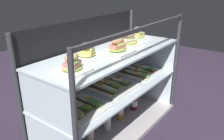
{
  "coord_description": "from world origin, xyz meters",
  "views": [
    {
      "loc": [
        -1.39,
        -1.05,
        1.23
      ],
      "look_at": [
        0.0,
        0.0,
        0.55
      ],
      "focal_mm": 37.97,
      "sensor_mm": 36.0,
      "label": 1
    }
  ],
  "objects_px": {
    "open_sandwich_tray_right_of_center": "(111,84)",
    "open_sandwich_tray_left_of_center": "(137,70)",
    "plated_roll_sandwich_near_right_corner": "(72,65)",
    "juice_bottle_tucked_behind": "(107,121)",
    "juice_bottle_front_left_end": "(120,109)",
    "plated_roll_sandwich_right_of_center": "(138,34)",
    "plated_roll_sandwich_far_right": "(128,40)",
    "plated_roll_sandwich_near_left_corner": "(117,48)",
    "juice_bottle_back_center": "(134,100)",
    "open_sandwich_tray_near_left_corner": "(77,105)",
    "juice_bottle_near_post": "(90,132)",
    "plated_roll_sandwich_far_left": "(87,52)"
  },
  "relations": [
    {
      "from": "juice_bottle_front_left_end",
      "to": "plated_roll_sandwich_near_left_corner",
      "type": "bearing_deg",
      "value": -155.81
    },
    {
      "from": "open_sandwich_tray_near_left_corner",
      "to": "juice_bottle_tucked_behind",
      "type": "distance_m",
      "value": 0.45
    },
    {
      "from": "juice_bottle_near_post",
      "to": "juice_bottle_tucked_behind",
      "type": "height_order",
      "value": "juice_bottle_near_post"
    },
    {
      "from": "plated_roll_sandwich_right_of_center",
      "to": "open_sandwich_tray_right_of_center",
      "type": "xyz_separation_m",
      "value": [
        -0.46,
        -0.03,
        -0.33
      ]
    },
    {
      "from": "plated_roll_sandwich_near_left_corner",
      "to": "open_sandwich_tray_left_of_center",
      "type": "distance_m",
      "value": 0.53
    },
    {
      "from": "plated_roll_sandwich_near_left_corner",
      "to": "open_sandwich_tray_near_left_corner",
      "type": "xyz_separation_m",
      "value": [
        -0.4,
        0.04,
        -0.33
      ]
    },
    {
      "from": "juice_bottle_front_left_end",
      "to": "plated_roll_sandwich_near_right_corner",
      "type": "bearing_deg",
      "value": -173.17
    },
    {
      "from": "plated_roll_sandwich_far_left",
      "to": "juice_bottle_tucked_behind",
      "type": "bearing_deg",
      "value": -16.5
    },
    {
      "from": "plated_roll_sandwich_near_right_corner",
      "to": "plated_roll_sandwich_near_left_corner",
      "type": "height_order",
      "value": "same"
    },
    {
      "from": "open_sandwich_tray_right_of_center",
      "to": "juice_bottle_near_post",
      "type": "height_order",
      "value": "open_sandwich_tray_right_of_center"
    },
    {
      "from": "plated_roll_sandwich_right_of_center",
      "to": "juice_bottle_back_center",
      "type": "distance_m",
      "value": 0.63
    },
    {
      "from": "plated_roll_sandwich_near_left_corner",
      "to": "juice_bottle_tucked_behind",
      "type": "height_order",
      "value": "plated_roll_sandwich_near_left_corner"
    },
    {
      "from": "open_sandwich_tray_right_of_center",
      "to": "open_sandwich_tray_left_of_center",
      "type": "height_order",
      "value": "same"
    },
    {
      "from": "plated_roll_sandwich_far_right",
      "to": "open_sandwich_tray_left_of_center",
      "type": "relative_size",
      "value": 0.53
    },
    {
      "from": "juice_bottle_near_post",
      "to": "juice_bottle_tucked_behind",
      "type": "distance_m",
      "value": 0.21
    },
    {
      "from": "plated_roll_sandwich_far_right",
      "to": "open_sandwich_tray_near_left_corner",
      "type": "height_order",
      "value": "plated_roll_sandwich_far_right"
    },
    {
      "from": "plated_roll_sandwich_far_right",
      "to": "plated_roll_sandwich_near_left_corner",
      "type": "bearing_deg",
      "value": -165.54
    },
    {
      "from": "juice_bottle_tucked_behind",
      "to": "plated_roll_sandwich_far_right",
      "type": "bearing_deg",
      "value": 2.41
    },
    {
      "from": "open_sandwich_tray_left_of_center",
      "to": "juice_bottle_front_left_end",
      "type": "height_order",
      "value": "open_sandwich_tray_left_of_center"
    },
    {
      "from": "plated_roll_sandwich_right_of_center",
      "to": "juice_bottle_front_left_end",
      "type": "bearing_deg",
      "value": -172.31
    },
    {
      "from": "open_sandwich_tray_left_of_center",
      "to": "juice_bottle_back_center",
      "type": "relative_size",
      "value": 1.66
    },
    {
      "from": "plated_roll_sandwich_near_left_corner",
      "to": "juice_bottle_back_center",
      "type": "distance_m",
      "value": 0.71
    },
    {
      "from": "plated_roll_sandwich_near_right_corner",
      "to": "juice_bottle_near_post",
      "type": "relative_size",
      "value": 0.82
    },
    {
      "from": "plated_roll_sandwich_near_left_corner",
      "to": "plated_roll_sandwich_right_of_center",
      "type": "height_order",
      "value": "plated_roll_sandwich_near_left_corner"
    },
    {
      "from": "juice_bottle_front_left_end",
      "to": "plated_roll_sandwich_far_left",
      "type": "bearing_deg",
      "value": 174.23
    },
    {
      "from": "plated_roll_sandwich_far_right",
      "to": "juice_bottle_back_center",
      "type": "relative_size",
      "value": 0.87
    },
    {
      "from": "juice_bottle_front_left_end",
      "to": "juice_bottle_tucked_behind",
      "type": "bearing_deg",
      "value": -176.77
    },
    {
      "from": "plated_roll_sandwich_right_of_center",
      "to": "juice_bottle_back_center",
      "type": "bearing_deg",
      "value": -155.4
    },
    {
      "from": "juice_bottle_back_center",
      "to": "plated_roll_sandwich_far_right",
      "type": "bearing_deg",
      "value": 174.32
    },
    {
      "from": "open_sandwich_tray_near_left_corner",
      "to": "juice_bottle_back_center",
      "type": "xyz_separation_m",
      "value": [
        0.75,
        0.01,
        -0.29
      ]
    },
    {
      "from": "open_sandwich_tray_right_of_center",
      "to": "juice_bottle_near_post",
      "type": "distance_m",
      "value": 0.41
    },
    {
      "from": "plated_roll_sandwich_far_left",
      "to": "plated_roll_sandwich_right_of_center",
      "type": "bearing_deg",
      "value": 0.66
    },
    {
      "from": "plated_roll_sandwich_far_left",
      "to": "juice_bottle_back_center",
      "type": "distance_m",
      "value": 0.85
    },
    {
      "from": "plated_roll_sandwich_right_of_center",
      "to": "plated_roll_sandwich_far_right",
      "type": "bearing_deg",
      "value": -169.0
    },
    {
      "from": "juice_bottle_back_center",
      "to": "plated_roll_sandwich_near_left_corner",
      "type": "bearing_deg",
      "value": -171.33
    },
    {
      "from": "juice_bottle_near_post",
      "to": "juice_bottle_tucked_behind",
      "type": "xyz_separation_m",
      "value": [
        0.21,
        -0.01,
        -0.01
      ]
    },
    {
      "from": "open_sandwich_tray_right_of_center",
      "to": "juice_bottle_back_center",
      "type": "distance_m",
      "value": 0.45
    },
    {
      "from": "open_sandwich_tray_near_left_corner",
      "to": "juice_bottle_back_center",
      "type": "relative_size",
      "value": 1.66
    },
    {
      "from": "juice_bottle_near_post",
      "to": "open_sandwich_tray_left_of_center",
      "type": "bearing_deg",
      "value": 0.46
    },
    {
      "from": "plated_roll_sandwich_near_right_corner",
      "to": "juice_bottle_tucked_behind",
      "type": "xyz_separation_m",
      "value": [
        0.41,
        0.06,
        -0.63
      ]
    },
    {
      "from": "plated_roll_sandwich_near_right_corner",
      "to": "juice_bottle_tucked_behind",
      "type": "relative_size",
      "value": 0.93
    },
    {
      "from": "plated_roll_sandwich_far_left",
      "to": "open_sandwich_tray_right_of_center",
      "type": "bearing_deg",
      "value": -6.48
    },
    {
      "from": "plated_roll_sandwich_right_of_center",
      "to": "juice_bottle_tucked_behind",
      "type": "height_order",
      "value": "plated_roll_sandwich_right_of_center"
    },
    {
      "from": "open_sandwich_tray_right_of_center",
      "to": "open_sandwich_tray_left_of_center",
      "type": "xyz_separation_m",
      "value": [
        0.4,
        -0.01,
        0.0
      ]
    },
    {
      "from": "plated_roll_sandwich_right_of_center",
      "to": "open_sandwich_tray_near_left_corner",
      "type": "distance_m",
      "value": 0.93
    },
    {
      "from": "juice_bottle_near_post",
      "to": "plated_roll_sandwich_far_right",
      "type": "bearing_deg",
      "value": 0.73
    },
    {
      "from": "plated_roll_sandwich_near_left_corner",
      "to": "open_sandwich_tray_right_of_center",
      "type": "xyz_separation_m",
      "value": [
        0.01,
        0.07,
        -0.33
      ]
    },
    {
      "from": "open_sandwich_tray_near_left_corner",
      "to": "plated_roll_sandwich_far_left",
      "type": "bearing_deg",
      "value": 17.47
    },
    {
      "from": "open_sandwich_tray_near_left_corner",
      "to": "juice_bottle_near_post",
      "type": "bearing_deg",
      "value": 6.14
    },
    {
      "from": "plated_roll_sandwich_near_left_corner",
      "to": "juice_bottle_near_post",
      "type": "bearing_deg",
      "value": 168.16
    }
  ]
}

